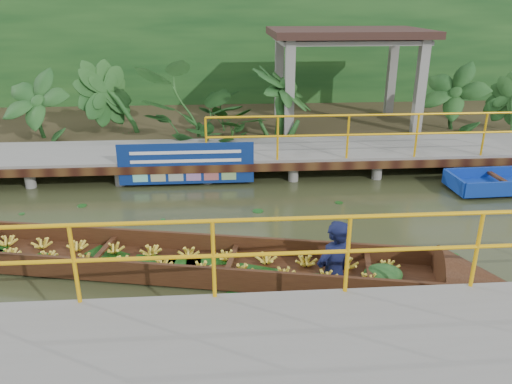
{
  "coord_description": "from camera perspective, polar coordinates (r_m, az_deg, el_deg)",
  "views": [
    {
      "loc": [
        -0.68,
        -8.23,
        4.02
      ],
      "look_at": [
        -0.04,
        0.5,
        0.6
      ],
      "focal_mm": 35.0,
      "sensor_mm": 36.0,
      "label": 1
    }
  ],
  "objects": [
    {
      "name": "ground",
      "position": [
        9.19,
        0.47,
        -4.61
      ],
      "size": [
        80.0,
        80.0,
        0.0
      ],
      "primitive_type": "plane",
      "color": "#2D3118",
      "rests_on": "ground"
    },
    {
      "name": "land_strip",
      "position": [
        16.2,
        -1.7,
        7.78
      ],
      "size": [
        30.0,
        8.0,
        0.45
      ],
      "primitive_type": "cube",
      "color": "#362E1B",
      "rests_on": "ground"
    },
    {
      "name": "far_dock",
      "position": [
        12.21,
        -0.74,
        4.46
      ],
      "size": [
        16.0,
        2.06,
        1.66
      ],
      "color": "gray",
      "rests_on": "ground"
    },
    {
      "name": "near_dock",
      "position": [
        5.74,
        14.82,
        -19.91
      ],
      "size": [
        18.0,
        2.4,
        1.73
      ],
      "color": "gray",
      "rests_on": "ground"
    },
    {
      "name": "pavilion",
      "position": [
        15.04,
        10.4,
        16.42
      ],
      "size": [
        4.4,
        3.0,
        3.0
      ],
      "color": "gray",
      "rests_on": "ground"
    },
    {
      "name": "foliage_backdrop",
      "position": [
        18.36,
        -2.13,
        15.01
      ],
      "size": [
        30.0,
        0.8,
        4.0
      ],
      "primitive_type": "cube",
      "color": "#133D18",
      "rests_on": "ground"
    },
    {
      "name": "vendor_boat",
      "position": [
        7.93,
        -7.77,
        -7.31
      ],
      "size": [
        10.37,
        3.15,
        2.25
      ],
      "rotation": [
        0.0,
        0.0,
        -0.21
      ],
      "color": "#32190D",
      "rests_on": "ground"
    },
    {
      "name": "blue_banner",
      "position": [
        11.29,
        -7.98,
        3.25
      ],
      "size": [
        3.03,
        0.04,
        0.95
      ],
      "color": "navy",
      "rests_on": "ground"
    },
    {
      "name": "tropical_plants",
      "position": [
        13.89,
        1.74,
        9.73
      ],
      "size": [
        14.25,
        1.25,
        1.56
      ],
      "color": "#133D18",
      "rests_on": "ground"
    }
  ]
}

